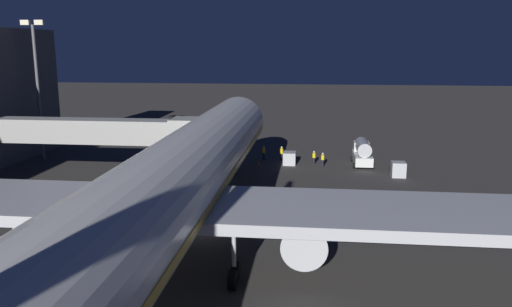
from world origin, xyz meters
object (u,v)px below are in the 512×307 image
Objects in this scene: airliner_at_gate at (166,195)px; ground_crew_by_tug at (264,152)px; apron_floodlight_mast at (37,81)px; ground_crew_under_port_wing at (323,159)px; jet_bridge at (108,132)px; baggage_container_near_belt at (289,158)px; traffic_cone_nose_port at (259,162)px; ground_crew_near_nose_gear at (314,157)px; traffic_cone_nose_starboard at (224,161)px; fuel_tanker at (362,152)px; baggage_container_far_row at (398,169)px; ground_crew_by_belt_loader at (282,152)px.

ground_crew_by_tug is at bearing -94.16° from airliner_at_gate.
airliner_at_gate reaches higher than apron_floodlight_mast.
ground_crew_under_port_wing is 8.17m from ground_crew_by_tug.
jet_bridge is 22.12m from baggage_container_near_belt.
baggage_container_near_belt is 3.41× the size of traffic_cone_nose_port.
ground_crew_near_nose_gear is 6.92m from traffic_cone_nose_port.
ground_crew_under_port_wing reaches higher than ground_crew_near_nose_gear.
jet_bridge is at bearing -60.03° from airliner_at_gate.
airliner_at_gate is at bearing 79.63° from baggage_container_near_belt.
apron_floodlight_mast is at bearing -51.05° from airliner_at_gate.
traffic_cone_nose_starboard is (-10.42, -10.45, -5.32)m from jet_bridge.
airliner_at_gate is 122.68× the size of traffic_cone_nose_port.
airliner_at_gate reaches higher than ground_crew_under_port_wing.
traffic_cone_nose_port is at bearing -178.38° from apron_floodlight_mast.
fuel_tanker is 10.41× the size of traffic_cone_nose_port.
traffic_cone_nose_starboard is (4.40, 0.00, 0.00)m from traffic_cone_nose_port.
jet_bridge is 12.63× the size of baggage_container_near_belt.
traffic_cone_nose_port is at bearing 5.64° from fuel_tanker.
baggage_container_far_row is (-12.46, 4.77, 0.07)m from baggage_container_near_belt.
jet_bridge is 43.07× the size of traffic_cone_nose_port.
ground_crew_under_port_wing is 3.19× the size of traffic_cone_nose_starboard.
ground_crew_by_tug is (15.91, -7.12, 0.15)m from baggage_container_far_row.
ground_crew_by_tug is at bearing 4.15° from ground_crew_by_belt_loader.
baggage_container_near_belt is 3.41× the size of traffic_cone_nose_starboard.
ground_crew_by_tug reaches higher than ground_crew_by_belt_loader.
ground_crew_by_tug reaches higher than baggage_container_near_belt.
jet_bridge is 4.14× the size of fuel_tanker.
ground_crew_by_belt_loader is (13.59, -7.29, 0.12)m from baggage_container_far_row.
ground_crew_by_belt_loader is 7.71m from traffic_cone_nose_starboard.
baggage_container_near_belt is 2.76m from ground_crew_by_belt_loader.
apron_floodlight_mast is at bearing 2.81° from ground_crew_near_nose_gear.
airliner_at_gate reaches higher than ground_crew_by_tug.
traffic_cone_nose_starboard is (20.67, -4.30, -0.57)m from baggage_container_far_row.
ground_crew_near_nose_gear is (-3.02, -0.44, 0.15)m from baggage_container_near_belt.
baggage_container_near_belt reaches higher than traffic_cone_nose_starboard.
baggage_container_far_row is (-31.08, -6.16, -4.75)m from jet_bridge.
ground_crew_by_belt_loader is at bearing -157.07° from traffic_cone_nose_starboard.
jet_bridge reaches higher than ground_crew_near_nose_gear.
airliner_at_gate is 11.79× the size of fuel_tanker.
apron_floodlight_mast is at bearing 1.92° from traffic_cone_nose_starboard.
baggage_container_far_row is at bearing 159.04° from baggage_container_near_belt.
ground_crew_near_nose_gear is (-21.64, -11.37, -4.67)m from jet_bridge.
traffic_cone_nose_port is at bearing -144.80° from jet_bridge.
baggage_container_near_belt is 13.35m from baggage_container_far_row.
airliner_at_gate reaches higher than ground_crew_near_nose_gear.
baggage_container_far_row is (-18.47, -28.04, -4.65)m from airliner_at_gate.
ground_crew_by_tug reaches higher than traffic_cone_nose_port.
apron_floodlight_mast is at bearing 2.89° from fuel_tanker.
ground_crew_under_port_wing reaches higher than baggage_container_near_belt.
ground_crew_by_belt_loader is at bearing -26.59° from ground_crew_near_nose_gear.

